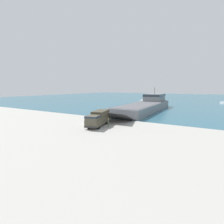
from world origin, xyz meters
TOP-DOWN VIEW (x-y plane):
  - ground_plane at (0.00, 0.00)m, footprint 240.00×240.00m
  - water_surface at (0.00, 97.22)m, footprint 240.00×180.00m
  - landing_craft at (2.16, 27.65)m, footprint 9.83×41.30m
  - military_truck at (2.26, -1.13)m, footprint 4.20×8.22m
  - soldier_on_ramp at (4.61, -1.01)m, footprint 0.40×0.50m
  - moored_boat_b at (-10.03, 57.94)m, footprint 7.47×6.76m
  - mooring_bollard at (-2.10, 5.33)m, footprint 0.27×0.27m

SIDE VIEW (x-z plane):
  - ground_plane at x=0.00m, z-range 0.00..0.00m
  - water_surface at x=0.00m, z-range 0.00..0.01m
  - mooring_bollard at x=-2.10m, z-range 0.03..0.76m
  - moored_boat_b at x=-10.03m, z-range -0.25..1.23m
  - soldier_on_ramp at x=4.61m, z-range 0.13..1.83m
  - military_truck at x=2.26m, z-range 0.08..2.99m
  - landing_craft at x=2.16m, z-range -1.94..5.61m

